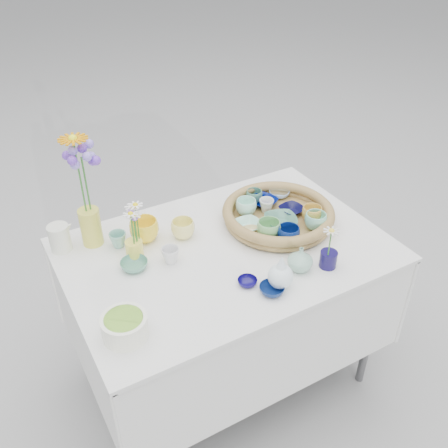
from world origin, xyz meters
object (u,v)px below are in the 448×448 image
bud_vase_seafoam (300,259)px  wicker_tray (278,215)px  display_table (226,374)px  tall_vase_yellow (91,227)px

bud_vase_seafoam → wicker_tray: bearing=70.4°
display_table → tall_vase_yellow: 1.00m
bud_vase_seafoam → display_table: bearing=125.1°
wicker_tray → tall_vase_yellow: bearing=161.3°
display_table → bud_vase_seafoam: (0.17, -0.25, 0.81)m
tall_vase_yellow → wicker_tray: bearing=-18.7°
tall_vase_yellow → display_table: bearing=-33.5°
display_table → tall_vase_yellow: size_ratio=8.08×
wicker_tray → bud_vase_seafoam: bearing=-109.6°
display_table → tall_vase_yellow: bearing=146.5°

